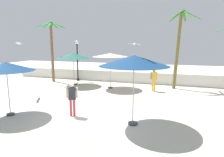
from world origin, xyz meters
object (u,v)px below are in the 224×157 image
object	(u,v)px
guest_0	(72,96)
guest_1	(154,78)
patio_umbrella_3	(134,61)
seagull_0	(134,44)
patio_umbrella_1	(73,56)
palm_tree_1	(179,42)
patio_umbrella_2	(6,67)
patio_umbrella_0	(110,55)
lamp_post_0	(77,56)
palm_tree_2	(52,43)
seagull_2	(19,43)

from	to	relation	value
guest_0	guest_1	bearing A→B (deg)	63.75
patio_umbrella_3	seagull_0	distance (m)	9.54
patio_umbrella_1	guest_1	size ratio (longest dim) A/B	1.76
palm_tree_1	guest_1	distance (m)	3.48
patio_umbrella_2	guest_1	size ratio (longest dim) A/B	1.57
patio_umbrella_0	lamp_post_0	world-z (taller)	lamp_post_0
patio_umbrella_1	patio_umbrella_2	bearing A→B (deg)	-85.11
patio_umbrella_1	seagull_0	xyz separation A→B (m)	(4.79, 2.54, 1.01)
palm_tree_1	palm_tree_2	bearing A→B (deg)	-177.67
patio_umbrella_3	guest_0	xyz separation A→B (m)	(-3.02, 0.07, -1.78)
lamp_post_0	guest_1	distance (m)	8.03
guest_1	patio_umbrella_2	bearing A→B (deg)	-130.21
lamp_post_0	guest_0	bearing A→B (deg)	-63.46
patio_umbrella_0	patio_umbrella_3	bearing A→B (deg)	-63.69
patio_umbrella_0	palm_tree_1	size ratio (longest dim) A/B	0.47
patio_umbrella_1	guest_0	size ratio (longest dim) A/B	1.80
patio_umbrella_0	palm_tree_2	size ratio (longest dim) A/B	0.51
patio_umbrella_2	guest_0	size ratio (longest dim) A/B	1.61
patio_umbrella_3	palm_tree_2	size ratio (longest dim) A/B	0.55
guest_1	seagull_0	distance (m)	4.26
palm_tree_2	patio_umbrella_3	bearing A→B (deg)	-39.06
patio_umbrella_1	seagull_2	world-z (taller)	seagull_2
patio_umbrella_3	guest_1	xyz separation A→B (m)	(0.19, 6.59, -1.75)
patio_umbrella_2	seagull_0	distance (m)	10.98
patio_umbrella_0	lamp_post_0	xyz separation A→B (m)	(-4.13, 2.21, -0.25)
guest_0	palm_tree_2	bearing A→B (deg)	130.12
palm_tree_1	lamp_post_0	size ratio (longest dim) A/B	1.57
palm_tree_2	patio_umbrella_1	bearing A→B (deg)	-17.13
lamp_post_0	guest_1	xyz separation A→B (m)	(7.59, -2.23, -1.37)
patio_umbrella_2	palm_tree_2	bearing A→B (deg)	111.64
patio_umbrella_1	patio_umbrella_2	world-z (taller)	patio_umbrella_1
patio_umbrella_1	patio_umbrella_3	size ratio (longest dim) A/B	0.98
patio_umbrella_0	patio_umbrella_1	world-z (taller)	patio_umbrella_0
patio_umbrella_0	palm_tree_2	world-z (taller)	palm_tree_2
palm_tree_1	patio_umbrella_1	bearing A→B (deg)	-171.46
patio_umbrella_3	guest_0	world-z (taller)	patio_umbrella_3
patio_umbrella_1	seagull_2	bearing A→B (deg)	-110.95
patio_umbrella_2	palm_tree_2	world-z (taller)	palm_tree_2
patio_umbrella_1	lamp_post_0	bearing A→B (deg)	108.99
patio_umbrella_1	lamp_post_0	size ratio (longest dim) A/B	0.77
palm_tree_2	guest_1	bearing A→B (deg)	-6.06
patio_umbrella_3	palm_tree_1	size ratio (longest dim) A/B	0.50
palm_tree_1	patio_umbrella_2	bearing A→B (deg)	-131.73
palm_tree_2	seagull_0	bearing A→B (deg)	12.87
patio_umbrella_1	guest_0	distance (m)	7.80
patio_umbrella_1	palm_tree_1	xyz separation A→B (m)	(8.54, 1.28, 1.19)
lamp_post_0	guest_0	world-z (taller)	lamp_post_0
patio_umbrella_3	guest_1	world-z (taller)	patio_umbrella_3
palm_tree_2	guest_1	world-z (taller)	palm_tree_2
guest_1	seagull_0	xyz separation A→B (m)	(-2.10, 2.72, 2.52)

